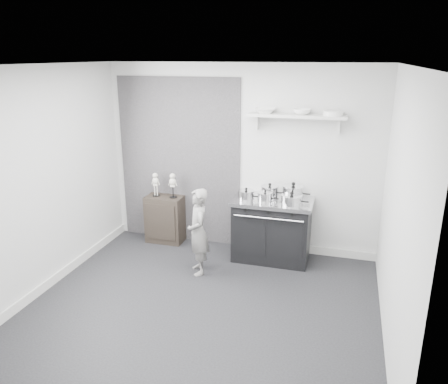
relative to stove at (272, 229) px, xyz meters
The scene contains 16 objects.
ground 1.64m from the stove, 110.50° to the right, with size 4.00×4.00×0.00m, color black.
room_shell 1.90m from the stove, 115.78° to the right, with size 4.02×3.62×2.71m.
wall_shelf 1.59m from the stove, 38.99° to the left, with size 1.30×0.26×0.24m.
stove is the anchor object (origin of this frame).
side_cabinet 1.70m from the stove, behind, with size 0.56×0.33×0.73m, color black.
child 1.11m from the stove, 140.85° to the right, with size 0.43×0.28×1.17m, color slate.
pot_front_left 0.63m from the stove, 160.91° to the right, with size 0.31×0.22×0.18m.
pot_back_left 0.53m from the stove, 122.86° to the left, with size 0.34×0.25×0.20m.
pot_back_right 0.60m from the stove, 21.20° to the left, with size 0.39×0.30×0.24m.
pot_front_right 0.60m from the stove, 30.05° to the right, with size 0.37×0.28×0.19m.
pot_front_center 0.53m from the stove, 123.91° to the right, with size 0.29×0.20×0.17m.
skeleton_full 1.90m from the stove, behind, with size 0.12×0.08×0.42m, color beige, non-canonical shape.
skeleton_torso 1.63m from the stove, behind, with size 0.12×0.08×0.44m, color beige, non-canonical shape.
bowl_large 1.65m from the stove, 132.36° to the left, with size 0.28×0.28×0.07m, color white.
bowl_small 1.67m from the stove, 31.90° to the left, with size 0.23×0.23×0.07m, color white.
plate_stack 1.78m from the stove, 15.19° to the left, with size 0.26×0.26×0.06m, color white.
Camera 1 is at (1.48, -4.20, 2.80)m, focal length 35.00 mm.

